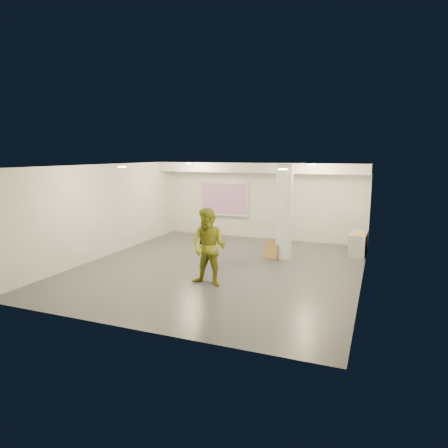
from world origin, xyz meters
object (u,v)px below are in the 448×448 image
at_px(column, 284,212).
at_px(woman, 209,243).
at_px(projection_screen, 224,199).
at_px(credenza, 358,243).
at_px(man, 209,247).

bearing_deg(column, woman, -130.51).
bearing_deg(column, projection_screen, 139.44).
bearing_deg(credenza, man, -122.44).
bearing_deg(woman, credenza, 13.33).
bearing_deg(credenza, woman, -136.19).
relative_size(column, woman, 1.93).
xyz_separation_m(column, credenza, (2.22, 1.43, -1.13)).
bearing_deg(man, column, 73.37).
distance_m(woman, man, 1.47).
height_order(projection_screen, credenza, projection_screen).
xyz_separation_m(projection_screen, woman, (1.37, -4.68, -0.75)).
bearing_deg(woman, projection_screen, 78.42).
distance_m(projection_screen, man, 6.34).
xyz_separation_m(projection_screen, man, (1.96, -6.01, -0.53)).
height_order(projection_screen, man, projection_screen).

